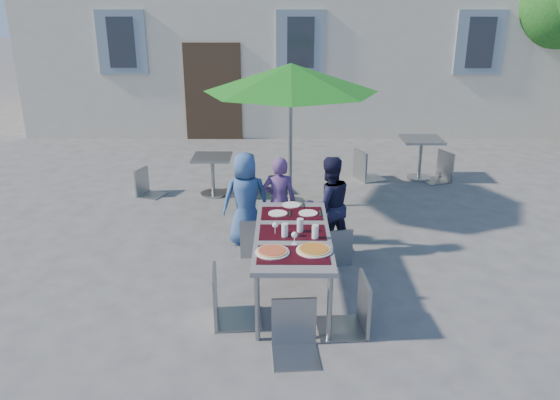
{
  "coord_description": "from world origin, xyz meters",
  "views": [
    {
      "loc": [
        -0.37,
        -5.15,
        3.07
      ],
      "look_at": [
        -0.41,
        1.09,
        0.79
      ],
      "focal_mm": 35.0,
      "sensor_mm": 36.0,
      "label": 1
    }
  ],
  "objects_px": {
    "pizza_near_left": "(272,251)",
    "cafe_table_0": "(213,170)",
    "child_0": "(246,199)",
    "chair_5": "(295,299)",
    "bg_chair_r_1": "(442,149)",
    "bg_chair_l_1": "(366,147)",
    "chair_3": "(225,265)",
    "chair_1": "(278,214)",
    "patio_umbrella": "(291,79)",
    "dining_table": "(292,237)",
    "child_2": "(329,205)",
    "bg_chair_r_0": "(243,156)",
    "pizza_near_right": "(314,250)",
    "cafe_table_1": "(421,151)",
    "bg_chair_l_0": "(145,166)",
    "child_1": "(279,202)",
    "chair_0": "(256,214)",
    "chair_4": "(355,273)",
    "chair_2": "(335,224)"
  },
  "relations": [
    {
      "from": "child_0",
      "to": "child_2",
      "type": "relative_size",
      "value": 0.98
    },
    {
      "from": "dining_table",
      "to": "pizza_near_right",
      "type": "distance_m",
      "value": 0.51
    },
    {
      "from": "child_1",
      "to": "chair_3",
      "type": "xyz_separation_m",
      "value": [
        -0.52,
        -1.85,
        0.02
      ]
    },
    {
      "from": "cafe_table_1",
      "to": "cafe_table_0",
      "type": "bearing_deg",
      "value": -165.96
    },
    {
      "from": "child_0",
      "to": "chair_5",
      "type": "distance_m",
      "value": 2.5
    },
    {
      "from": "pizza_near_left",
      "to": "patio_umbrella",
      "type": "bearing_deg",
      "value": 86.3
    },
    {
      "from": "pizza_near_left",
      "to": "pizza_near_right",
      "type": "xyz_separation_m",
      "value": [
        0.41,
        0.04,
        0.0
      ]
    },
    {
      "from": "child_2",
      "to": "bg_chair_r_0",
      "type": "xyz_separation_m",
      "value": [
        -1.25,
        2.34,
        -0.01
      ]
    },
    {
      "from": "chair_3",
      "to": "cafe_table_1",
      "type": "height_order",
      "value": "chair_3"
    },
    {
      "from": "bg_chair_l_0",
      "to": "bg_chair_r_0",
      "type": "xyz_separation_m",
      "value": [
        1.61,
        0.16,
        0.13
      ]
    },
    {
      "from": "dining_table",
      "to": "cafe_table_1",
      "type": "xyz_separation_m",
      "value": [
        2.38,
        4.23,
        -0.18
      ]
    },
    {
      "from": "child_0",
      "to": "bg_chair_r_1",
      "type": "relative_size",
      "value": 1.24
    },
    {
      "from": "dining_table",
      "to": "cafe_table_1",
      "type": "distance_m",
      "value": 4.86
    },
    {
      "from": "child_2",
      "to": "bg_chair_l_0",
      "type": "bearing_deg",
      "value": -56.1
    },
    {
      "from": "pizza_near_right",
      "to": "chair_4",
      "type": "distance_m",
      "value": 0.46
    },
    {
      "from": "child_0",
      "to": "child_1",
      "type": "bearing_deg",
      "value": 160.08
    },
    {
      "from": "child_2",
      "to": "dining_table",
      "type": "bearing_deg",
      "value": 48.24
    },
    {
      "from": "pizza_near_right",
      "to": "chair_3",
      "type": "bearing_deg",
      "value": -176.14
    },
    {
      "from": "pizza_near_right",
      "to": "bg_chair_l_1",
      "type": "height_order",
      "value": "bg_chair_l_1"
    },
    {
      "from": "cafe_table_0",
      "to": "bg_chair_r_1",
      "type": "height_order",
      "value": "bg_chair_r_1"
    },
    {
      "from": "cafe_table_1",
      "to": "child_0",
      "type": "bearing_deg",
      "value": -136.26
    },
    {
      "from": "chair_1",
      "to": "chair_3",
      "type": "xyz_separation_m",
      "value": [
        -0.51,
        -1.63,
        0.1
      ]
    },
    {
      "from": "bg_chair_l_0",
      "to": "cafe_table_1",
      "type": "bearing_deg",
      "value": 11.12
    },
    {
      "from": "child_2",
      "to": "bg_chair_r_0",
      "type": "bearing_deg",
      "value": -80.72
    },
    {
      "from": "dining_table",
      "to": "cafe_table_0",
      "type": "xyz_separation_m",
      "value": [
        -1.28,
        3.32,
        -0.27
      ]
    },
    {
      "from": "child_1",
      "to": "chair_3",
      "type": "relative_size",
      "value": 1.14
    },
    {
      "from": "chair_0",
      "to": "bg_chair_l_0",
      "type": "distance_m",
      "value": 3.0
    },
    {
      "from": "pizza_near_left",
      "to": "bg_chair_l_1",
      "type": "height_order",
      "value": "bg_chair_l_1"
    },
    {
      "from": "pizza_near_right",
      "to": "cafe_table_0",
      "type": "height_order",
      "value": "pizza_near_right"
    },
    {
      "from": "dining_table",
      "to": "cafe_table_0",
      "type": "relative_size",
      "value": 2.76
    },
    {
      "from": "cafe_table_1",
      "to": "bg_chair_r_1",
      "type": "height_order",
      "value": "bg_chair_r_1"
    },
    {
      "from": "chair_3",
      "to": "chair_1",
      "type": "bearing_deg",
      "value": 72.78
    },
    {
      "from": "bg_chair_l_0",
      "to": "chair_1",
      "type": "bearing_deg",
      "value": -44.6
    },
    {
      "from": "child_2",
      "to": "pizza_near_right",
      "type": "bearing_deg",
      "value": 61.56
    },
    {
      "from": "child_0",
      "to": "chair_5",
      "type": "xyz_separation_m",
      "value": [
        0.6,
        -2.43,
        -0.07
      ]
    },
    {
      "from": "chair_3",
      "to": "child_2",
      "type": "bearing_deg",
      "value": 55.23
    },
    {
      "from": "pizza_near_left",
      "to": "child_2",
      "type": "xyz_separation_m",
      "value": [
        0.68,
        1.63,
        -0.13
      ]
    },
    {
      "from": "child_2",
      "to": "chair_2",
      "type": "relative_size",
      "value": 1.41
    },
    {
      "from": "chair_2",
      "to": "chair_4",
      "type": "relative_size",
      "value": 0.86
    },
    {
      "from": "chair_5",
      "to": "patio_umbrella",
      "type": "bearing_deg",
      "value": 90.08
    },
    {
      "from": "patio_umbrella",
      "to": "bg_chair_l_1",
      "type": "xyz_separation_m",
      "value": [
        1.38,
        1.43,
        -1.39
      ]
    },
    {
      "from": "bg_chair_r_1",
      "to": "bg_chair_l_0",
      "type": "bearing_deg",
      "value": -170.73
    },
    {
      "from": "bg_chair_r_0",
      "to": "cafe_table_1",
      "type": "relative_size",
      "value": 1.41
    },
    {
      "from": "chair_1",
      "to": "cafe_table_1",
      "type": "xyz_separation_m",
      "value": [
        2.55,
        3.13,
        -0.01
      ]
    },
    {
      "from": "pizza_near_left",
      "to": "child_0",
      "type": "relative_size",
      "value": 0.27
    },
    {
      "from": "pizza_near_left",
      "to": "cafe_table_0",
      "type": "relative_size",
      "value": 0.51
    },
    {
      "from": "pizza_near_right",
      "to": "bg_chair_l_1",
      "type": "xyz_separation_m",
      "value": [
        1.18,
        4.64,
        -0.16
      ]
    },
    {
      "from": "chair_0",
      "to": "bg_chair_l_0",
      "type": "xyz_separation_m",
      "value": [
        -1.95,
        2.27,
        -0.06
      ]
    },
    {
      "from": "patio_umbrella",
      "to": "cafe_table_0",
      "type": "distance_m",
      "value": 2.11
    },
    {
      "from": "pizza_near_left",
      "to": "chair_0",
      "type": "height_order",
      "value": "chair_0"
    }
  ]
}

